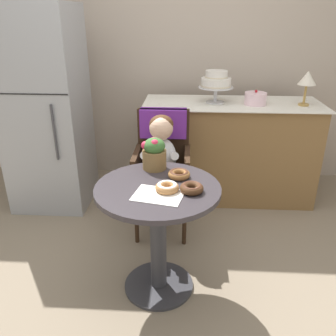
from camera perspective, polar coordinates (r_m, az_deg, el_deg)
The scene contains 15 objects.
ground_plane at distance 2.40m, azimuth -1.48°, elevation -18.57°, with size 8.00×8.00×0.00m, color gray.
back_wall at distance 3.63m, azimuth 0.86°, elevation 19.60°, with size 4.80×0.10×2.70m, color #B2A393.
cafe_table at distance 2.09m, azimuth -1.63°, elevation -8.22°, with size 0.72×0.72×0.72m.
wicker_chair at distance 2.70m, azimuth -0.87°, elevation 2.62°, with size 0.42×0.45×0.95m.
seated_child at distance 2.54m, azimuth -1.13°, elevation 2.15°, with size 0.27×0.32×0.73m.
paper_napkin at distance 1.89m, azimuth -1.59°, elevation -4.44°, with size 0.26×0.19×0.00m, color white.
donut_front at distance 1.92m, azimuth -0.14°, elevation -3.10°, with size 0.13×0.13×0.05m.
donut_mid at distance 2.09m, azimuth 1.80°, elevation -0.95°, with size 0.13×0.13×0.04m.
donut_side at distance 1.92m, azimuth 3.87°, elevation -3.21°, with size 0.13×0.13×0.04m.
flower_vase at distance 2.18m, azimuth -2.26°, elevation 2.48°, with size 0.16×0.15×0.20m.
display_counter at distance 3.30m, azimuth 9.92°, elevation 2.83°, with size 1.56×0.62×0.90m.
tiered_cake_stand at distance 3.12m, azimuth 7.82°, elevation 13.73°, with size 0.30×0.30×0.27m.
round_layer_cake at distance 3.14m, azimuth 14.02°, elevation 10.89°, with size 0.19×0.19×0.13m.
table_lamp at distance 3.20m, azimuth 21.70°, elevation 13.21°, with size 0.15×0.15×0.28m.
refrigerator at distance 3.20m, azimuth -19.20°, elevation 8.66°, with size 0.64×0.63×1.70m.
Camera 1 is at (0.16, -1.76, 1.62)m, focal length 37.51 mm.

